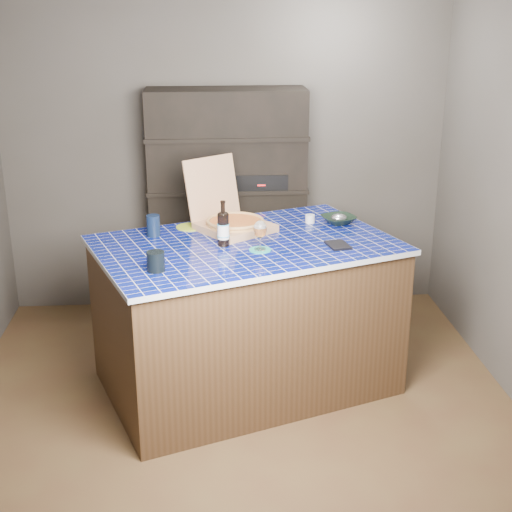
{
  "coord_description": "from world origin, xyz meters",
  "views": [
    {
      "loc": [
        -0.19,
        -3.86,
        2.4
      ],
      "look_at": [
        0.11,
        0.0,
        1.02
      ],
      "focal_mm": 50.0,
      "sensor_mm": 36.0,
      "label": 1
    }
  ],
  "objects": [
    {
      "name": "room",
      "position": [
        0.0,
        0.0,
        1.25
      ],
      "size": [
        3.5,
        3.5,
        3.5
      ],
      "color": "brown",
      "rests_on": "ground"
    },
    {
      "name": "dvd_case",
      "position": [
        0.63,
        0.22,
        1.0
      ],
      "size": [
        0.15,
        0.19,
        0.01
      ],
      "primitive_type": "cube",
      "rotation": [
        0.0,
        0.0,
        0.2
      ],
      "color": "black",
      "rests_on": "kitchen_island"
    },
    {
      "name": "white_jar",
      "position": [
        0.53,
        0.72,
        1.02
      ],
      "size": [
        0.06,
        0.06,
        0.05
      ],
      "primitive_type": "cylinder",
      "color": "silver",
      "rests_on": "kitchen_island"
    },
    {
      "name": "teal_trivet",
      "position": [
        0.15,
        0.18,
        1.0
      ],
      "size": [
        0.13,
        0.13,
        0.01
      ],
      "primitive_type": "cylinder",
      "color": "#1C927D",
      "rests_on": "kitchen_island"
    },
    {
      "name": "green_trivet",
      "position": [
        -0.28,
        0.68,
        1.0
      ],
      "size": [
        0.19,
        0.19,
        0.01
      ],
      "primitive_type": "cylinder",
      "color": "#9FB827",
      "rests_on": "kitchen_island"
    },
    {
      "name": "wine_glass",
      "position": [
        0.15,
        0.18,
        1.12
      ],
      "size": [
        0.08,
        0.08,
        0.18
      ],
      "color": "white",
      "rests_on": "teal_trivet"
    },
    {
      "name": "bowl",
      "position": [
        0.72,
        0.69,
        1.02
      ],
      "size": [
        0.28,
        0.28,
        0.05
      ],
      "primitive_type": "imported",
      "rotation": [
        0.0,
        0.0,
        0.36
      ],
      "color": "black",
      "rests_on": "kitchen_island"
    },
    {
      "name": "tumbler",
      "position": [
        -0.46,
        -0.13,
        1.05
      ],
      "size": [
        0.1,
        0.1,
        0.11
      ],
      "primitive_type": "cylinder",
      "color": "black",
      "rests_on": "kitchen_island"
    },
    {
      "name": "pizza_box",
      "position": [
        -0.0,
        0.6,
        1.06
      ],
      "size": [
        0.62,
        0.64,
        0.44
      ],
      "rotation": [
        0.0,
        0.0,
        0.63
      ],
      "color": "tan",
      "rests_on": "kitchen_island"
    },
    {
      "name": "navy_cup",
      "position": [
        -0.51,
        0.51,
        1.06
      ],
      "size": [
        0.09,
        0.09,
        0.14
      ],
      "primitive_type": "cylinder",
      "color": "black",
      "rests_on": "kitchen_island"
    },
    {
      "name": "shelving_unit",
      "position": [
        0.0,
        1.53,
        0.9
      ],
      "size": [
        1.2,
        0.41,
        1.8
      ],
      "color": "black",
      "rests_on": "floor"
    },
    {
      "name": "mead_bottle",
      "position": [
        -0.07,
        0.29,
        1.1
      ],
      "size": [
        0.08,
        0.08,
        0.28
      ],
      "color": "black",
      "rests_on": "kitchen_island"
    },
    {
      "name": "kitchen_island",
      "position": [
        0.07,
        0.33,
        0.5
      ],
      "size": [
        2.09,
        1.7,
        0.99
      ],
      "rotation": [
        0.0,
        0.0,
        0.35
      ],
      "color": "#432C1A",
      "rests_on": "floor"
    },
    {
      "name": "foil_contents",
      "position": [
        0.72,
        0.69,
        1.03
      ],
      "size": [
        0.11,
        0.09,
        0.05
      ],
      "primitive_type": "ellipsoid",
      "color": "silver",
      "rests_on": "bowl"
    }
  ]
}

